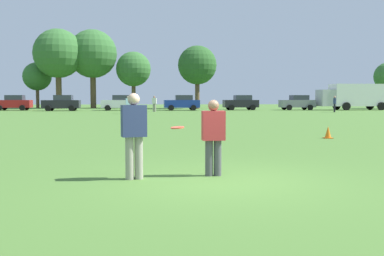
% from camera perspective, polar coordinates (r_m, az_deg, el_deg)
% --- Properties ---
extents(ground_plane, '(175.56, 175.56, 0.00)m').
position_cam_1_polar(ground_plane, '(8.61, 3.51, -6.77)').
color(ground_plane, '#47702D').
extents(player_thrower, '(0.52, 0.37, 1.68)m').
position_cam_1_polar(player_thrower, '(8.75, -7.41, -0.38)').
color(player_thrower, gray).
rests_on(player_thrower, ground).
extents(player_defender, '(0.47, 0.29, 1.55)m').
position_cam_1_polar(player_defender, '(9.07, 2.74, -0.70)').
color(player_defender, '#4C4C51').
rests_on(player_defender, ground).
extents(frisbee, '(0.27, 0.27, 0.06)m').
position_cam_1_polar(frisbee, '(8.85, -1.87, 0.06)').
color(frisbee, '#E54C33').
extents(traffic_cone, '(0.32, 0.32, 0.48)m').
position_cam_1_polar(traffic_cone, '(18.13, 16.93, -0.54)').
color(traffic_cone, '#D8590C').
rests_on(traffic_cone, ground).
extents(parked_car_near_left, '(4.27, 2.35, 1.82)m').
position_cam_1_polar(parked_car_near_left, '(57.45, -21.78, 3.02)').
color(parked_car_near_left, maroon).
rests_on(parked_car_near_left, ground).
extents(parked_car_mid_left, '(4.27, 2.35, 1.82)m').
position_cam_1_polar(parked_car_mid_left, '(53.81, -16.25, 3.10)').
color(parked_car_mid_left, black).
rests_on(parked_car_mid_left, ground).
extents(parked_car_center, '(4.27, 2.35, 1.82)m').
position_cam_1_polar(parked_car_center, '(53.80, -9.19, 3.21)').
color(parked_car_center, silver).
rests_on(parked_car_center, ground).
extents(parked_car_mid_right, '(4.27, 2.35, 1.82)m').
position_cam_1_polar(parked_car_mid_right, '(53.32, -1.27, 3.25)').
color(parked_car_mid_right, navy).
rests_on(parked_car_mid_right, ground).
extents(parked_car_near_right, '(4.27, 2.35, 1.82)m').
position_cam_1_polar(parked_car_near_right, '(55.25, 6.27, 3.25)').
color(parked_car_near_right, black).
rests_on(parked_car_near_right, ground).
extents(parked_car_far_right, '(4.27, 2.35, 1.82)m').
position_cam_1_polar(parked_car_far_right, '(56.45, 13.29, 3.19)').
color(parked_car_far_right, slate).
rests_on(parked_car_far_right, ground).
extents(box_truck, '(8.59, 3.23, 3.18)m').
position_cam_1_polar(box_truck, '(58.49, 19.92, 3.89)').
color(box_truck, white).
rests_on(box_truck, ground).
extents(bystander_sideline_watcher, '(0.51, 0.36, 1.71)m').
position_cam_1_polar(bystander_sideline_watcher, '(42.70, -8.11, 3.08)').
color(bystander_sideline_watcher, gray).
rests_on(bystander_sideline_watcher, ground).
extents(bystander_far_jogger, '(0.45, 0.54, 1.70)m').
position_cam_1_polar(bystander_far_jogger, '(49.30, 17.70, 3.05)').
color(bystander_far_jogger, black).
rests_on(bystander_far_jogger, ground).
extents(bystander_field_marshal, '(0.51, 0.36, 1.71)m').
position_cam_1_polar(bystander_field_marshal, '(49.13, -4.82, 3.23)').
color(bystander_field_marshal, gray).
rests_on(bystander_field_marshal, ground).
extents(tree_west_oak, '(4.02, 4.02, 6.54)m').
position_cam_1_polar(tree_west_oak, '(68.05, -19.12, 6.20)').
color(tree_west_oak, brown).
rests_on(tree_west_oak, ground).
extents(tree_west_maple, '(6.74, 6.74, 10.95)m').
position_cam_1_polar(tree_west_maple, '(65.01, -16.69, 9.05)').
color(tree_west_maple, brown).
rests_on(tree_west_maple, ground).
extents(tree_center_elm, '(6.85, 6.85, 11.14)m').
position_cam_1_polar(tree_center_elm, '(65.82, -12.54, 9.17)').
color(tree_center_elm, brown).
rests_on(tree_center_elm, ground).
extents(tree_east_birch, '(4.95, 4.95, 8.05)m').
position_cam_1_polar(tree_east_birch, '(64.87, -7.47, 7.42)').
color(tree_east_birch, brown).
rests_on(tree_east_birch, ground).
extents(tree_east_oak, '(5.24, 5.24, 8.52)m').
position_cam_1_polar(tree_east_oak, '(60.97, 0.68, 7.98)').
color(tree_east_oak, brown).
rests_on(tree_east_oak, ground).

